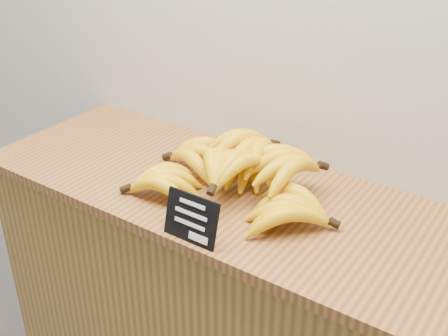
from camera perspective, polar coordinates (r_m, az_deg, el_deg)
counter at (r=1.78m, az=0.95°, el=-15.72°), size 1.45×0.50×0.90m
counter_top at (r=1.50m, az=1.09°, el=-2.80°), size 1.47×0.54×0.03m
chalkboard_sign at (r=1.28m, az=-3.37°, el=-5.14°), size 0.14×0.03×0.11m
banana_pile at (r=1.46m, az=1.29°, el=-0.32°), size 0.57×0.36×0.13m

